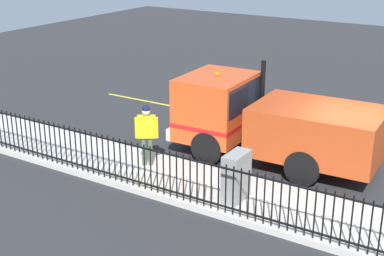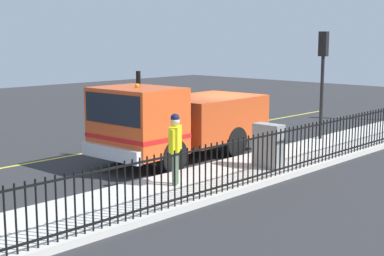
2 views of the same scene
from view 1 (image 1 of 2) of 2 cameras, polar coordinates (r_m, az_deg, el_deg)
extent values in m
plane|color=#2B2B2D|center=(15.56, 15.93, -4.94)|extent=(52.98, 52.98, 0.00)
cube|color=beige|center=(13.20, 12.48, -8.89)|extent=(2.40, 24.08, 0.15)
cube|color=yellow|center=(18.08, 18.53, -1.71)|extent=(0.12, 21.67, 0.01)
cube|color=#D84C1E|center=(16.37, 2.58, 2.33)|extent=(2.43, 1.94, 1.85)
cube|color=black|center=(16.25, 2.61, 3.69)|extent=(2.24, 1.97, 0.81)
cube|color=#B8411A|center=(15.36, 12.92, -0.34)|extent=(2.49, 3.55, 1.35)
cube|color=silver|center=(17.07, -0.44, 0.35)|extent=(2.24, 0.29, 0.36)
cube|color=red|center=(16.50, 2.56, 0.98)|extent=(2.45, 1.96, 0.12)
cylinder|color=black|center=(15.68, 1.65, -2.05)|extent=(0.34, 0.97, 0.96)
cylinder|color=black|center=(17.45, 4.94, 0.19)|extent=(0.34, 0.97, 0.96)
cylinder|color=black|center=(14.66, 11.46, -4.06)|extent=(0.34, 0.97, 0.96)
cylinder|color=black|center=(16.55, 13.85, -1.45)|extent=(0.34, 0.97, 0.96)
sphere|color=orange|center=(16.11, 2.64, 5.63)|extent=(0.12, 0.12, 0.12)
cylinder|color=black|center=(16.80, 7.31, 3.30)|extent=(0.14, 0.14, 2.22)
cube|color=yellow|center=(14.98, -4.76, 0.15)|extent=(0.45, 0.54, 0.62)
sphere|color=beige|center=(14.85, -4.81, 1.69)|extent=(0.23, 0.23, 0.23)
sphere|color=#14193F|center=(14.82, -4.82, 1.98)|extent=(0.22, 0.22, 0.22)
cylinder|color=#4C6047|center=(15.24, -5.02, -2.41)|extent=(0.12, 0.12, 0.83)
cylinder|color=#4C6047|center=(15.23, -4.36, -2.41)|extent=(0.12, 0.12, 0.83)
cylinder|color=yellow|center=(15.01, -5.81, 0.03)|extent=(0.09, 0.09, 0.59)
cylinder|color=yellow|center=(14.97, -3.70, 0.04)|extent=(0.09, 0.09, 0.59)
cylinder|color=black|center=(17.37, -19.38, -0.01)|extent=(0.04, 0.04, 1.21)
cylinder|color=black|center=(17.23, -18.98, -0.13)|extent=(0.04, 0.04, 1.21)
cylinder|color=black|center=(17.08, -18.57, -0.25)|extent=(0.04, 0.04, 1.21)
cylinder|color=black|center=(16.94, -18.15, -0.37)|extent=(0.04, 0.04, 1.21)
cylinder|color=black|center=(16.80, -17.72, -0.49)|extent=(0.04, 0.04, 1.21)
cylinder|color=black|center=(16.65, -17.28, -0.61)|extent=(0.04, 0.04, 1.21)
cylinder|color=black|center=(16.51, -16.84, -0.74)|extent=(0.04, 0.04, 1.21)
cylinder|color=black|center=(16.38, -16.39, -0.86)|extent=(0.04, 0.04, 1.21)
cylinder|color=black|center=(16.24, -15.94, -0.99)|extent=(0.04, 0.04, 1.21)
cylinder|color=black|center=(16.10, -15.47, -1.13)|extent=(0.04, 0.04, 1.21)
cylinder|color=black|center=(15.97, -15.00, -1.26)|extent=(0.04, 0.04, 1.21)
cylinder|color=black|center=(15.83, -14.52, -1.40)|extent=(0.04, 0.04, 1.21)
cylinder|color=black|center=(15.70, -14.03, -1.54)|extent=(0.04, 0.04, 1.21)
cylinder|color=black|center=(15.57, -13.53, -1.68)|extent=(0.04, 0.04, 1.21)
cylinder|color=black|center=(15.44, -13.02, -1.82)|extent=(0.04, 0.04, 1.21)
cylinder|color=black|center=(15.31, -12.51, -1.97)|extent=(0.04, 0.04, 1.21)
cylinder|color=black|center=(15.18, -11.99, -2.11)|extent=(0.04, 0.04, 1.21)
cylinder|color=black|center=(15.05, -11.45, -2.26)|extent=(0.04, 0.04, 1.21)
cylinder|color=black|center=(14.93, -10.91, -2.42)|extent=(0.04, 0.04, 1.21)
cylinder|color=black|center=(14.80, -10.36, -2.57)|extent=(0.04, 0.04, 1.21)
cylinder|color=black|center=(14.68, -9.80, -2.73)|extent=(0.04, 0.04, 1.21)
cylinder|color=black|center=(14.56, -9.23, -2.89)|extent=(0.04, 0.04, 1.21)
cylinder|color=black|center=(14.44, -8.65, -3.05)|extent=(0.04, 0.04, 1.21)
cylinder|color=black|center=(14.32, -8.06, -3.21)|extent=(0.04, 0.04, 1.21)
cylinder|color=black|center=(14.21, -7.46, -3.38)|extent=(0.04, 0.04, 1.21)
cylinder|color=black|center=(14.09, -6.85, -3.55)|extent=(0.04, 0.04, 1.21)
cylinder|color=black|center=(13.98, -6.24, -3.72)|extent=(0.04, 0.04, 1.21)
cylinder|color=black|center=(13.87, -5.61, -3.89)|extent=(0.04, 0.04, 1.21)
cylinder|color=black|center=(13.76, -4.97, -4.07)|extent=(0.04, 0.04, 1.21)
cylinder|color=black|center=(13.66, -4.32, -4.25)|extent=(0.04, 0.04, 1.21)
cylinder|color=black|center=(13.55, -3.66, -4.43)|extent=(0.04, 0.04, 1.21)
cylinder|color=black|center=(13.45, -2.99, -4.61)|extent=(0.04, 0.04, 1.21)
cylinder|color=black|center=(13.35, -2.30, -4.79)|extent=(0.04, 0.04, 1.21)
cylinder|color=black|center=(13.25, -1.61, -4.98)|extent=(0.04, 0.04, 1.21)
cylinder|color=black|center=(13.15, -0.91, -5.17)|extent=(0.04, 0.04, 1.21)
cylinder|color=black|center=(13.06, -0.20, -5.36)|extent=(0.04, 0.04, 1.21)
cylinder|color=black|center=(12.96, 0.53, -5.55)|extent=(0.04, 0.04, 1.21)
cylinder|color=black|center=(12.87, 1.26, -5.75)|extent=(0.04, 0.04, 1.21)
cylinder|color=black|center=(12.78, 2.01, -5.94)|extent=(0.04, 0.04, 1.21)
cylinder|color=black|center=(12.70, 2.77, -6.14)|extent=(0.04, 0.04, 1.21)
cylinder|color=black|center=(12.62, 3.53, -6.34)|extent=(0.04, 0.04, 1.21)
cylinder|color=black|center=(12.53, 4.31, -6.54)|extent=(0.04, 0.04, 1.21)
cylinder|color=black|center=(12.46, 5.10, -6.74)|extent=(0.04, 0.04, 1.21)
cylinder|color=black|center=(12.38, 5.90, -6.95)|extent=(0.04, 0.04, 1.21)
cylinder|color=black|center=(12.31, 6.71, -7.15)|extent=(0.04, 0.04, 1.21)
cylinder|color=black|center=(12.24, 7.53, -7.36)|extent=(0.04, 0.04, 1.21)
cylinder|color=black|center=(12.17, 8.36, -7.56)|extent=(0.04, 0.04, 1.21)
cylinder|color=black|center=(12.10, 9.20, -7.77)|extent=(0.04, 0.04, 1.21)
cylinder|color=black|center=(12.04, 10.05, -7.98)|extent=(0.04, 0.04, 1.21)
cylinder|color=black|center=(11.98, 10.91, -8.18)|extent=(0.04, 0.04, 1.21)
cylinder|color=black|center=(11.92, 11.78, -8.39)|extent=(0.04, 0.04, 1.21)
cylinder|color=black|center=(11.87, 12.65, -8.60)|extent=(0.04, 0.04, 1.21)
cylinder|color=black|center=(11.82, 13.54, -8.81)|extent=(0.04, 0.04, 1.21)
cylinder|color=black|center=(11.77, 14.44, -9.02)|extent=(0.04, 0.04, 1.21)
cylinder|color=black|center=(11.72, 15.34, -9.22)|extent=(0.04, 0.04, 1.21)
cylinder|color=black|center=(11.68, 16.25, -9.43)|extent=(0.04, 0.04, 1.21)
cylinder|color=black|center=(11.64, 17.17, -9.64)|extent=(0.04, 0.04, 1.21)
cylinder|color=black|center=(11.61, 18.09, -9.84)|extent=(0.04, 0.04, 1.21)
cylinder|color=black|center=(11.57, 19.03, -10.04)|extent=(0.04, 0.04, 1.21)
cube|color=black|center=(11.75, 11.07, -5.99)|extent=(0.04, 20.47, 0.04)
cube|color=black|center=(12.20, 10.77, -10.10)|extent=(0.04, 20.47, 0.04)
cube|color=gray|center=(13.24, 4.62, -5.06)|extent=(0.83, 0.40, 1.21)
camera|label=2|loc=(18.18, -51.56, 4.08)|focal=52.61mm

